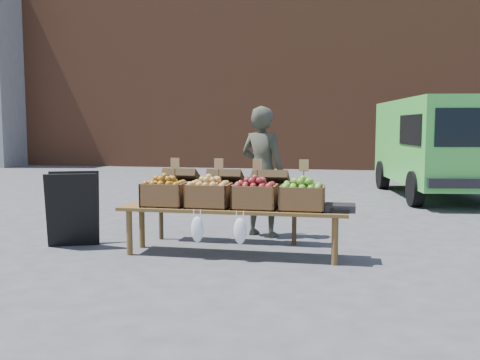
% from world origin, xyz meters
% --- Properties ---
extents(ground, '(80.00, 80.00, 0.00)m').
position_xyz_m(ground, '(0.00, 0.00, 0.00)').
color(ground, '#454548').
extents(brick_building, '(24.00, 4.00, 10.00)m').
position_xyz_m(brick_building, '(0.00, 15.00, 5.00)').
color(brick_building, brown).
rests_on(brick_building, ground).
extents(delivery_van, '(2.77, 4.91, 2.08)m').
position_xyz_m(delivery_van, '(4.24, 6.20, 1.04)').
color(delivery_van, green).
rests_on(delivery_van, ground).
extents(vendor, '(0.77, 0.65, 1.80)m').
position_xyz_m(vendor, '(1.10, 1.38, 0.90)').
color(vendor, '#36392C').
rests_on(vendor, ground).
extents(chalkboard_sign, '(0.72, 0.56, 0.96)m').
position_xyz_m(chalkboard_sign, '(-1.18, 0.30, 0.48)').
color(chalkboard_sign, black).
rests_on(chalkboard_sign, ground).
extents(back_table, '(2.10, 0.44, 1.04)m').
position_xyz_m(back_table, '(0.69, 0.90, 0.52)').
color(back_table, '#3C2B19').
rests_on(back_table, ground).
extents(display_bench, '(2.70, 0.56, 0.57)m').
position_xyz_m(display_bench, '(0.92, 0.18, 0.28)').
color(display_bench, brown).
rests_on(display_bench, ground).
extents(crate_golden_apples, '(0.50, 0.40, 0.28)m').
position_xyz_m(crate_golden_apples, '(0.10, 0.18, 0.71)').
color(crate_golden_apples, '#AC721E').
rests_on(crate_golden_apples, display_bench).
extents(crate_russet_pears, '(0.50, 0.40, 0.28)m').
position_xyz_m(crate_russet_pears, '(0.65, 0.18, 0.71)').
color(crate_russet_pears, gold).
rests_on(crate_russet_pears, display_bench).
extents(crate_red_apples, '(0.50, 0.40, 0.28)m').
position_xyz_m(crate_red_apples, '(1.20, 0.18, 0.71)').
color(crate_red_apples, maroon).
rests_on(crate_red_apples, display_bench).
extents(crate_green_apples, '(0.50, 0.40, 0.28)m').
position_xyz_m(crate_green_apples, '(1.75, 0.18, 0.71)').
color(crate_green_apples, '#3D7821').
rests_on(crate_green_apples, display_bench).
extents(weighing_scale, '(0.34, 0.30, 0.08)m').
position_xyz_m(weighing_scale, '(2.17, 0.18, 0.61)').
color(weighing_scale, black).
rests_on(weighing_scale, display_bench).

